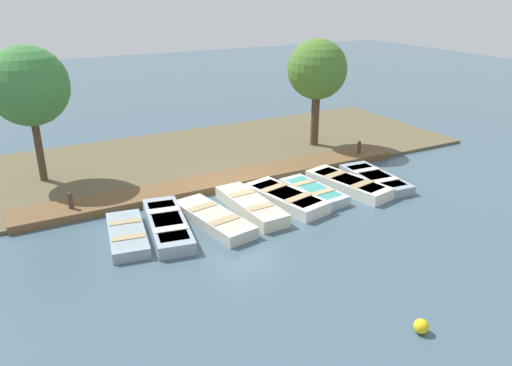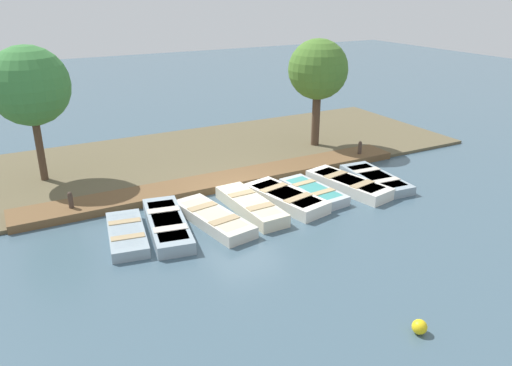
# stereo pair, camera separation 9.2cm
# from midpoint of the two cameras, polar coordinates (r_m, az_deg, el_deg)

# --- Properties ---
(ground_plane) EXTENTS (80.00, 80.00, 0.00)m
(ground_plane) POSITION_cam_midpoint_polar(r_m,az_deg,el_deg) (17.48, -1.49, -1.81)
(ground_plane) COLOR #425B6B
(shore_bank) EXTENTS (8.00, 24.00, 0.13)m
(shore_bank) POSITION_cam_midpoint_polar(r_m,az_deg,el_deg) (21.74, -7.51, 3.00)
(shore_bank) COLOR brown
(shore_bank) RESTS_ON ground_plane
(dock_walkway) EXTENTS (1.40, 14.97, 0.27)m
(dock_walkway) POSITION_cam_midpoint_polar(r_m,az_deg,el_deg) (18.74, -3.69, 0.27)
(dock_walkway) COLOR brown
(dock_walkway) RESTS_ON ground_plane
(rowboat_0) EXTENTS (2.88, 1.46, 0.34)m
(rowboat_0) POSITION_cam_midpoint_polar(r_m,az_deg,el_deg) (15.19, -14.69, -5.68)
(rowboat_0) COLOR #8C9EA8
(rowboat_0) RESTS_ON ground_plane
(rowboat_1) EXTENTS (3.65, 1.65, 0.40)m
(rowboat_1) POSITION_cam_midpoint_polar(r_m,az_deg,el_deg) (15.44, -10.25, -4.69)
(rowboat_1) COLOR #8C9EA8
(rowboat_1) RESTS_ON ground_plane
(rowboat_2) EXTENTS (3.39, 1.59, 0.39)m
(rowboat_2) POSITION_cam_midpoint_polar(r_m,az_deg,el_deg) (15.66, -5.04, -4.04)
(rowboat_2) COLOR beige
(rowboat_2) RESTS_ON ground_plane
(rowboat_3) EXTENTS (3.29, 1.11, 0.44)m
(rowboat_3) POSITION_cam_midpoint_polar(r_m,az_deg,el_deg) (16.42, -0.76, -2.59)
(rowboat_3) COLOR beige
(rowboat_3) RESTS_ON ground_plane
(rowboat_4) EXTENTS (3.28, 1.84, 0.44)m
(rowboat_4) POSITION_cam_midpoint_polar(r_m,az_deg,el_deg) (17.02, 3.24, -1.71)
(rowboat_4) COLOR silver
(rowboat_4) RESTS_ON ground_plane
(rowboat_5) EXTENTS (2.79, 1.30, 0.36)m
(rowboat_5) POSITION_cam_midpoint_polar(r_m,az_deg,el_deg) (17.74, 6.39, -0.96)
(rowboat_5) COLOR #B2BCC1
(rowboat_5) RESTS_ON ground_plane
(rowboat_6) EXTENTS (3.44, 1.75, 0.43)m
(rowboat_6) POSITION_cam_midpoint_polar(r_m,az_deg,el_deg) (18.47, 10.33, -0.12)
(rowboat_6) COLOR silver
(rowboat_6) RESTS_ON ground_plane
(rowboat_7) EXTENTS (3.16, 1.41, 0.35)m
(rowboat_7) POSITION_cam_midpoint_polar(r_m,az_deg,el_deg) (19.29, 13.34, 0.47)
(rowboat_7) COLOR #8C9EA8
(rowboat_7) RESTS_ON ground_plane
(mooring_post_near) EXTENTS (0.16, 0.16, 0.82)m
(mooring_post_near) POSITION_cam_midpoint_polar(r_m,az_deg,el_deg) (17.13, -20.54, -2.26)
(mooring_post_near) COLOR #47382D
(mooring_post_near) RESTS_ON ground_plane
(mooring_post_far) EXTENTS (0.16, 0.16, 0.82)m
(mooring_post_far) POSITION_cam_midpoint_polar(r_m,az_deg,el_deg) (21.73, 11.57, 3.70)
(mooring_post_far) COLOR #47382D
(mooring_post_far) RESTS_ON ground_plane
(buoy) EXTENTS (0.33, 0.33, 0.33)m
(buoy) POSITION_cam_midpoint_polar(r_m,az_deg,el_deg) (11.66, 18.13, -15.29)
(buoy) COLOR yellow
(buoy) RESTS_ON ground_plane
(park_tree_far_left) EXTENTS (2.83, 2.83, 5.08)m
(park_tree_far_left) POSITION_cam_midpoint_polar(r_m,az_deg,el_deg) (19.56, -24.68, 9.99)
(park_tree_far_left) COLOR #4C3828
(park_tree_far_left) RESTS_ON ground_plane
(park_tree_left) EXTENTS (2.62, 2.62, 4.86)m
(park_tree_left) POSITION_cam_midpoint_polar(r_m,az_deg,el_deg) (22.43, 6.89, 12.68)
(park_tree_left) COLOR #4C3828
(park_tree_left) RESTS_ON ground_plane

